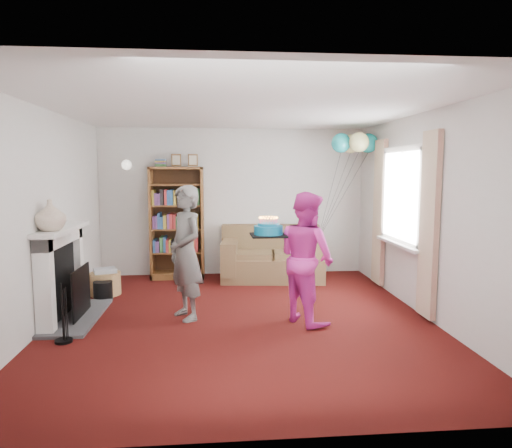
{
  "coord_description": "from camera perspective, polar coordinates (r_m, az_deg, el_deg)",
  "views": [
    {
      "loc": [
        -0.3,
        -5.34,
        1.79
      ],
      "look_at": [
        0.23,
        0.6,
        1.09
      ],
      "focal_mm": 32.0,
      "sensor_mm": 36.0,
      "label": 1
    }
  ],
  "objects": [
    {
      "name": "ground",
      "position": [
        5.63,
        -1.81,
        -11.8
      ],
      "size": [
        5.0,
        5.0,
        0.0
      ],
      "primitive_type": "plane",
      "color": "black",
      "rests_on": "ground"
    },
    {
      "name": "wall_back",
      "position": [
        7.87,
        -2.89,
        2.77
      ],
      "size": [
        4.5,
        0.02,
        2.5
      ],
      "primitive_type": "cube",
      "color": "silver",
      "rests_on": "ground"
    },
    {
      "name": "wall_left",
      "position": [
        5.71,
        -25.14,
        0.66
      ],
      "size": [
        0.02,
        5.0,
        2.5
      ],
      "primitive_type": "cube",
      "color": "silver",
      "rests_on": "ground"
    },
    {
      "name": "wall_right",
      "position": [
        5.94,
        20.47,
        1.08
      ],
      "size": [
        0.02,
        5.0,
        2.5
      ],
      "primitive_type": "cube",
      "color": "silver",
      "rests_on": "ground"
    },
    {
      "name": "ceiling",
      "position": [
        5.39,
        -1.91,
        14.34
      ],
      "size": [
        4.5,
        5.0,
        0.01
      ],
      "primitive_type": "cube",
      "color": "white",
      "rests_on": "wall_back"
    },
    {
      "name": "fireplace",
      "position": [
        5.95,
        -22.58,
        -6.21
      ],
      "size": [
        0.55,
        1.8,
        1.12
      ],
      "color": "#3F3F42",
      "rests_on": "ground"
    },
    {
      "name": "window_bay",
      "position": [
        6.47,
        17.73,
        1.19
      ],
      "size": [
        0.14,
        2.02,
        2.2
      ],
      "color": "white",
      "rests_on": "ground"
    },
    {
      "name": "wall_sconce",
      "position": [
        7.84,
        -15.87,
        7.13
      ],
      "size": [
        0.16,
        0.23,
        0.16
      ],
      "color": "gold",
      "rests_on": "ground"
    },
    {
      "name": "bookcase",
      "position": [
        7.71,
        -9.81,
        0.06
      ],
      "size": [
        0.88,
        0.42,
        2.06
      ],
      "color": "#472B14",
      "rests_on": "ground"
    },
    {
      "name": "sofa",
      "position": [
        7.6,
        2.02,
        -4.37
      ],
      "size": [
        1.65,
        0.87,
        0.87
      ],
      "rotation": [
        0.0,
        0.0,
        -0.1
      ],
      "color": "brown",
      "rests_on": "ground"
    },
    {
      "name": "wicker_basket",
      "position": [
        6.99,
        -18.3,
        -6.98
      ],
      "size": [
        0.43,
        0.43,
        0.38
      ],
      "rotation": [
        0.0,
        0.0,
        0.37
      ],
      "color": "#AA874F",
      "rests_on": "ground"
    },
    {
      "name": "person_striped",
      "position": [
        5.54,
        -8.78,
        -3.57
      ],
      "size": [
        0.62,
        0.7,
        1.62
      ],
      "primitive_type": "imported",
      "rotation": [
        0.0,
        0.0,
        -1.06
      ],
      "color": "black",
      "rests_on": "ground"
    },
    {
      "name": "person_magenta",
      "position": [
        5.4,
        6.32,
        -4.18
      ],
      "size": [
        0.87,
        0.94,
        1.55
      ],
      "primitive_type": "imported",
      "rotation": [
        0.0,
        0.0,
        2.05
      ],
      "color": "#D12999",
      "rests_on": "ground"
    },
    {
      "name": "birthday_cake",
      "position": [
        5.28,
        1.56,
        -0.78
      ],
      "size": [
        0.4,
        0.4,
        0.22
      ],
      "rotation": [
        0.0,
        0.0,
        0.02
      ],
      "color": "black",
      "rests_on": "ground"
    },
    {
      "name": "balloons",
      "position": [
        7.48,
        12.23,
        9.86
      ],
      "size": [
        0.95,
        0.75,
        1.72
      ],
      "color": "#3F3F3F",
      "rests_on": "ground"
    },
    {
      "name": "mantel_vase",
      "position": [
        5.52,
        -24.33,
        1.01
      ],
      "size": [
        0.43,
        0.43,
        0.35
      ],
      "primitive_type": "imported",
      "rotation": [
        0.0,
        0.0,
        -0.37
      ],
      "color": "beige",
      "rests_on": "fireplace"
    }
  ]
}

